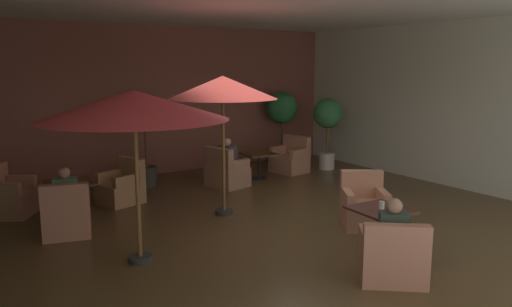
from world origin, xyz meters
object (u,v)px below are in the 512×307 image
object	(u,v)px
cafe_table_mid_center	(69,190)
patron_with_friend	(227,155)
armchair_front_right_east	(290,159)
potted_tree_left_corner	(328,120)
armchair_mid_center_north	(9,197)
iced_drink_cup	(382,205)
patron_blue_shirt	(393,226)
armchair_mid_center_south	(122,187)
armchair_front_left_north	(392,257)
potted_tree_mid_left	(145,123)
patio_umbrella_center_beige	(223,88)
patio_umbrella_tall_red	(134,106)
armchair_front_left_east	(364,207)
potted_tree_mid_right	(282,112)
cafe_table_front_left	(380,216)
cafe_table_front_right	(259,159)
armchair_mid_center_east	(67,215)
armchair_front_right_north	(226,172)
patron_by_window	(65,190)

from	to	relation	value
cafe_table_mid_center	patron_with_friend	size ratio (longest dim) A/B	1.27
armchair_front_right_east	potted_tree_left_corner	bearing A→B (deg)	-11.01
armchair_mid_center_north	iced_drink_cup	bearing A→B (deg)	-48.04
patron_blue_shirt	iced_drink_cup	bearing A→B (deg)	50.92
armchair_mid_center_south	potted_tree_left_corner	distance (m)	5.68
armchair_mid_center_south	patron_blue_shirt	world-z (taller)	patron_blue_shirt
armchair_front_left_north	potted_tree_mid_left	distance (m)	6.60
armchair_mid_center_north	patio_umbrella_center_beige	bearing A→B (deg)	-31.53
armchair_front_right_east	patio_umbrella_tall_red	size ratio (longest dim) A/B	0.38
armchair_front_left_north	armchair_front_left_east	world-z (taller)	armchair_front_left_east
cafe_table_mid_center	potted_tree_mid_left	distance (m)	2.60
armchair_front_left_north	patron_blue_shirt	distance (m)	0.40
armchair_mid_center_south	potted_tree_mid_right	distance (m)	5.45
cafe_table_front_left	patron_blue_shirt	world-z (taller)	patron_blue_shirt
iced_drink_cup	cafe_table_mid_center	bearing A→B (deg)	129.09
armchair_mid_center_north	cafe_table_front_right	bearing A→B (deg)	0.70
armchair_mid_center_east	potted_tree_mid_left	distance (m)	3.52
armchair_mid_center_south	potted_tree_mid_right	world-z (taller)	potted_tree_mid_right
armchair_mid_center_east	cafe_table_front_right	bearing A→B (deg)	20.05
armchair_front_left_north	potted_tree_left_corner	xyz separation A→B (m)	(3.88, 5.74, 1.00)
potted_tree_mid_left	armchair_front_left_north	bearing A→B (deg)	-83.14
armchair_front_right_north	potted_tree_left_corner	distance (m)	3.35
patron_blue_shirt	cafe_table_front_left	bearing A→B (deg)	51.41
armchair_front_right_north	cafe_table_mid_center	distance (m)	3.47
cafe_table_front_left	potted_tree_mid_left	xyz separation A→B (m)	(-1.46, 5.61, 0.92)
armchair_front_right_east	patron_blue_shirt	xyz separation A→B (m)	(-2.82, -5.91, 0.37)
patron_blue_shirt	iced_drink_cup	distance (m)	1.04
cafe_table_front_left	cafe_table_mid_center	world-z (taller)	same
cafe_table_front_right	armchair_front_left_north	bearing A→B (deg)	-107.07
patron_with_friend	patio_umbrella_tall_red	bearing A→B (deg)	-135.17
armchair_front_right_east	potted_tree_mid_right	world-z (taller)	potted_tree_mid_right
cafe_table_front_left	armchair_front_left_east	distance (m)	1.12
patron_with_friend	cafe_table_front_left	bearing A→B (deg)	-90.71
cafe_table_front_left	armchair_front_left_north	distance (m)	1.11
patron_blue_shirt	patron_with_friend	distance (m)	5.49
cafe_table_mid_center	cafe_table_front_right	bearing A→B (deg)	8.58
armchair_front_right_east	patron_by_window	world-z (taller)	patron_by_window
cafe_table_mid_center	armchair_mid_center_east	distance (m)	1.11
cafe_table_front_left	armchair_front_left_north	world-z (taller)	armchair_front_left_north
cafe_table_mid_center	armchair_mid_center_east	size ratio (longest dim) A/B	0.91
potted_tree_left_corner	armchair_front_left_north	bearing A→B (deg)	-124.09
cafe_table_front_right	patio_umbrella_tall_red	size ratio (longest dim) A/B	0.32
armchair_mid_center_south	patron_by_window	size ratio (longest dim) A/B	1.40
patio_umbrella_tall_red	patio_umbrella_center_beige	size ratio (longest dim) A/B	1.00
armchair_mid_center_east	patron_by_window	xyz separation A→B (m)	(0.01, 0.04, 0.39)
potted_tree_mid_left	armchair_mid_center_south	bearing A→B (deg)	-130.46
armchair_front_left_north	armchair_mid_center_south	distance (m)	5.64
cafe_table_front_left	armchair_front_left_north	xyz separation A→B (m)	(-0.68, -0.85, -0.21)
patio_umbrella_center_beige	armchair_mid_center_south	bearing A→B (deg)	127.22
patio_umbrella_tall_red	patron_blue_shirt	size ratio (longest dim) A/B	3.90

